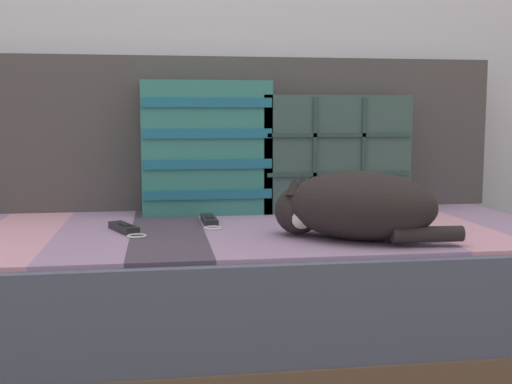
{
  "coord_description": "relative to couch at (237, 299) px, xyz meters",
  "views": [
    {
      "loc": [
        -0.21,
        -1.61,
        0.7
      ],
      "look_at": [
        0.04,
        0.02,
        0.51
      ],
      "focal_mm": 45.0,
      "sensor_mm": 36.0,
      "label": 1
    }
  ],
  "objects": [
    {
      "name": "couch",
      "position": [
        0.0,
        0.0,
        0.0
      ],
      "size": [
        1.8,
        0.91,
        0.41
      ],
      "color": "brown",
      "rests_on": "ground_plane"
    },
    {
      "name": "throw_pillow_striped",
      "position": [
        -0.06,
        0.24,
        0.41
      ],
      "size": [
        0.39,
        0.14,
        0.4
      ],
      "color": "#337A70",
      "rests_on": "couch"
    },
    {
      "name": "sofa_backrest",
      "position": [
        0.0,
        0.38,
        0.45
      ],
      "size": [
        1.76,
        0.14,
        0.48
      ],
      "color": "#474242",
      "rests_on": "couch"
    },
    {
      "name": "ground_plane",
      "position": [
        0.0,
        -0.1,
        -0.2
      ],
      "size": [
        14.0,
        14.0,
        0.0
      ],
      "primitive_type": "plane",
      "color": "#564C47"
    },
    {
      "name": "game_remote_near",
      "position": [
        -0.07,
        0.04,
        0.21
      ],
      "size": [
        0.05,
        0.19,
        0.02
      ],
      "color": "black",
      "rests_on": "couch"
    },
    {
      "name": "game_remote_far",
      "position": [
        -0.3,
        -0.05,
        0.21
      ],
      "size": [
        0.11,
        0.18,
        0.02
      ],
      "color": "black",
      "rests_on": "couch"
    },
    {
      "name": "throw_pillow_quilted",
      "position": [
        0.33,
        0.24,
        0.39
      ],
      "size": [
        0.46,
        0.14,
        0.36
      ],
      "color": "#38514C",
      "rests_on": "couch"
    },
    {
      "name": "sleeping_cat",
      "position": [
        0.25,
        -0.24,
        0.29
      ],
      "size": [
        0.42,
        0.37,
        0.17
      ],
      "color": "black",
      "rests_on": "couch"
    }
  ]
}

